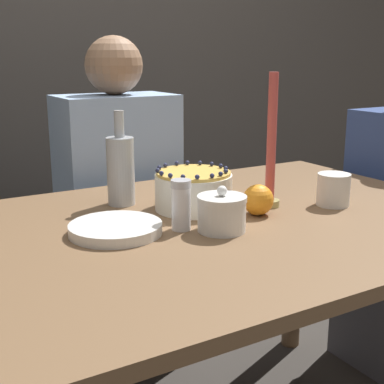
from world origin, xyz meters
name	(u,v)px	position (x,y,z in m)	size (l,w,h in m)	color
wall_behind	(43,13)	(0.00, 1.40, 1.30)	(8.00, 0.05, 2.60)	#4C4742
dining_table	(217,262)	(0.00, 0.00, 0.62)	(1.38, 0.94, 0.73)	brown
cake	(192,190)	(0.00, 0.11, 0.78)	(0.20, 0.20, 0.11)	white
sugar_bowl	(222,213)	(-0.04, -0.08, 0.77)	(0.11, 0.11, 0.11)	white
sugar_shaker	(181,205)	(-0.11, -0.02, 0.79)	(0.05, 0.05, 0.12)	white
plate_stack	(116,229)	(-0.25, 0.03, 0.74)	(0.21, 0.21, 0.02)	white
candle	(271,152)	(0.19, 0.03, 0.88)	(0.05, 0.05, 0.35)	tan
bottle	(121,169)	(-0.14, 0.25, 0.83)	(0.07, 0.07, 0.25)	#B2B7BC
cup	(333,190)	(0.34, -0.05, 0.77)	(0.09, 0.09, 0.09)	white
orange_fruit_0	(258,200)	(0.11, -0.02, 0.77)	(0.08, 0.08, 0.08)	orange
person_man_blue_shirt	(120,228)	(0.02, 0.67, 0.51)	(0.40, 0.34, 1.19)	#2D2D38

